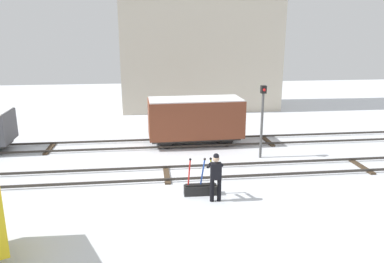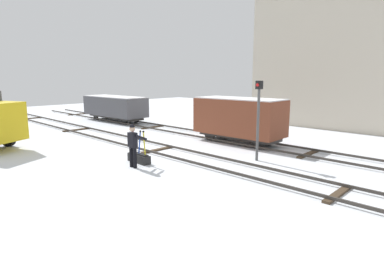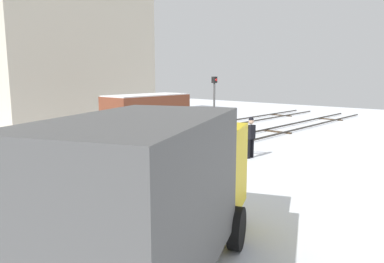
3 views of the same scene
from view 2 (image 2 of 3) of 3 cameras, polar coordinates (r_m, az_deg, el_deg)
ground_plane at (r=16.07m, az=-6.20°, el=-3.43°), size 60.00×60.00×0.00m
track_main_line at (r=16.04m, az=-6.21°, el=-3.05°), size 44.00×1.94×0.18m
track_siding_near at (r=19.10m, az=4.01°, el=-0.93°), size 44.00×1.94×0.18m
switch_lever_frame at (r=13.91m, az=-9.57°, el=-4.56°), size 1.25×0.38×1.45m
rail_worker at (r=13.04m, az=-10.58°, el=-2.02°), size 0.54×0.66×1.81m
signal_post at (r=14.00m, az=11.90°, el=3.50°), size 0.24×0.32×3.52m
apartment_building at (r=26.34m, az=25.67°, el=14.43°), size 12.30×5.20×12.41m
freight_car_near_switch at (r=17.80m, az=8.49°, el=2.53°), size 5.04×2.25×2.52m
freight_car_back_track at (r=27.15m, az=-13.80°, el=4.39°), size 6.38×2.32×2.09m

